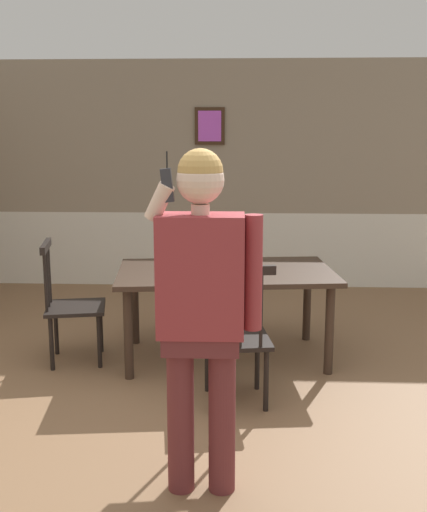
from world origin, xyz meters
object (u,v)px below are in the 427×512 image
chair_near_window (237,337)px  person_figure (202,298)px  chair_by_doorway (71,304)px  dining_table (226,280)px

chair_near_window → person_figure: person_figure is taller
person_figure → chair_by_doorway: bearing=-57.5°
dining_table → chair_by_doorway: size_ratio=1.85×
chair_near_window → chair_by_doorway: 1.55m
chair_by_doorway → dining_table: bearing=85.4°
dining_table → chair_near_window: size_ratio=1.82×
dining_table → chair_near_window: (0.10, -0.89, -0.19)m
dining_table → chair_by_doorway: 1.27m
chair_by_doorway → person_figure: size_ratio=0.56×
chair_near_window → chair_by_doorway: (-1.35, 0.75, -0.00)m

